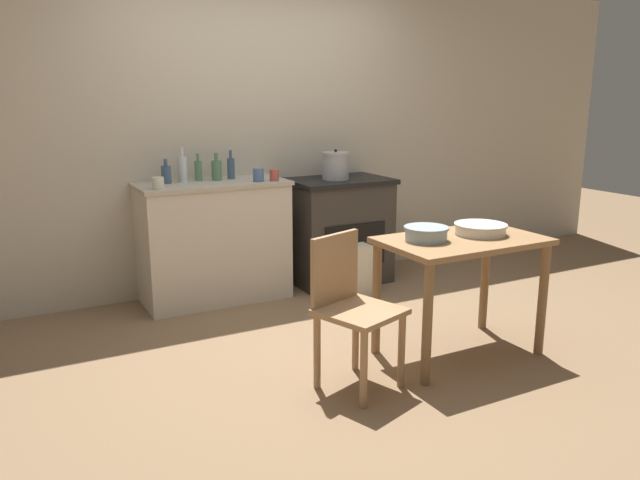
# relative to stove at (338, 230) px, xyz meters

# --- Properties ---
(ground_plane) EXTENTS (14.00, 14.00, 0.00)m
(ground_plane) POSITION_rel_stove_xyz_m (-0.63, -1.26, -0.45)
(ground_plane) COLOR #896B4C
(wall_back) EXTENTS (8.00, 0.07, 2.55)m
(wall_back) POSITION_rel_stove_xyz_m (-0.63, 0.32, 0.83)
(wall_back) COLOR beige
(wall_back) RESTS_ON ground_plane
(counter_cabinet) EXTENTS (1.14, 0.54, 0.94)m
(counter_cabinet) POSITION_rel_stove_xyz_m (-1.10, 0.03, 0.02)
(counter_cabinet) COLOR beige
(counter_cabinet) RESTS_ON ground_plane
(stove) EXTENTS (0.85, 0.61, 0.89)m
(stove) POSITION_rel_stove_xyz_m (0.00, 0.00, 0.00)
(stove) COLOR #38332D
(stove) RESTS_ON ground_plane
(work_table) EXTENTS (0.98, 0.60, 0.74)m
(work_table) POSITION_rel_stove_xyz_m (-0.11, -1.70, 0.17)
(work_table) COLOR #997047
(work_table) RESTS_ON ground_plane
(chair) EXTENTS (0.51, 0.51, 0.85)m
(chair) POSITION_rel_stove_xyz_m (-0.92, -1.75, 0.02)
(chair) COLOR #A87F56
(chair) RESTS_ON ground_plane
(flour_sack) EXTENTS (0.24, 0.17, 0.41)m
(flour_sack) POSITION_rel_stove_xyz_m (-0.08, -0.43, -0.24)
(flour_sack) COLOR beige
(flour_sack) RESTS_ON ground_plane
(stock_pot) EXTENTS (0.23, 0.23, 0.25)m
(stock_pot) POSITION_rel_stove_xyz_m (-0.04, -0.03, 0.56)
(stock_pot) COLOR #A8A8AD
(stock_pot) RESTS_ON stove
(mixing_bowl_large) EXTENTS (0.32, 0.32, 0.07)m
(mixing_bowl_large) POSITION_rel_stove_xyz_m (0.05, -1.68, 0.33)
(mixing_bowl_large) COLOR silver
(mixing_bowl_large) RESTS_ON work_table
(mixing_bowl_small) EXTENTS (0.27, 0.27, 0.08)m
(mixing_bowl_small) POSITION_rel_stove_xyz_m (-0.35, -1.65, 0.34)
(mixing_bowl_small) COLOR #93A8B2
(mixing_bowl_small) RESTS_ON work_table
(bottle_far_left) EXTENTS (0.07, 0.07, 0.18)m
(bottle_far_left) POSITION_rel_stove_xyz_m (-1.42, 0.11, 0.56)
(bottle_far_left) COLOR #3D5675
(bottle_far_left) RESTS_ON counter_cabinet
(bottle_left) EXTENTS (0.08, 0.08, 0.21)m
(bottle_left) POSITION_rel_stove_xyz_m (-1.04, 0.09, 0.57)
(bottle_left) COLOR #517F5B
(bottle_left) RESTS_ON counter_cabinet
(bottle_mid_left) EXTENTS (0.07, 0.07, 0.27)m
(bottle_mid_left) POSITION_rel_stove_xyz_m (-1.29, 0.12, 0.59)
(bottle_mid_left) COLOR silver
(bottle_mid_left) RESTS_ON counter_cabinet
(bottle_center_left) EXTENTS (0.06, 0.06, 0.22)m
(bottle_center_left) POSITION_rel_stove_xyz_m (-0.91, 0.12, 0.57)
(bottle_center_left) COLOR #3D5675
(bottle_center_left) RESTS_ON counter_cabinet
(bottle_center) EXTENTS (0.06, 0.06, 0.21)m
(bottle_center) POSITION_rel_stove_xyz_m (-1.17, 0.14, 0.57)
(bottle_center) COLOR #517F5B
(bottle_center) RESTS_ON counter_cabinet
(cup_center_right) EXTENTS (0.08, 0.08, 0.10)m
(cup_center_right) POSITION_rel_stove_xyz_m (-0.78, -0.12, 0.54)
(cup_center_right) COLOR #4C6B99
(cup_center_right) RESTS_ON counter_cabinet
(cup_mid_right) EXTENTS (0.08, 0.08, 0.08)m
(cup_mid_right) POSITION_rel_stove_xyz_m (-1.55, -0.14, 0.53)
(cup_mid_right) COLOR silver
(cup_mid_right) RESTS_ON counter_cabinet
(cup_right) EXTENTS (0.07, 0.07, 0.09)m
(cup_right) POSITION_rel_stove_xyz_m (-0.65, -0.14, 0.53)
(cup_right) COLOR #B74C42
(cup_right) RESTS_ON counter_cabinet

